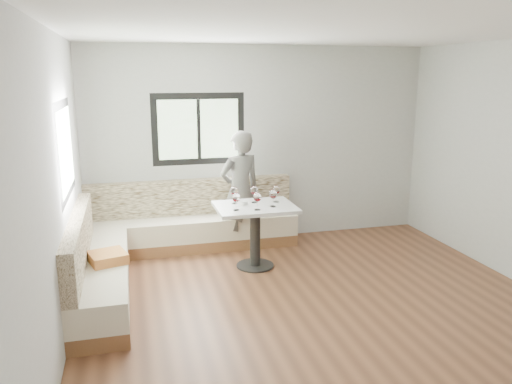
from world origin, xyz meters
TOP-DOWN VIEW (x-y plane):
  - room at (-0.08, 0.08)m, footprint 5.01×5.01m
  - banquette at (-1.59, 1.63)m, footprint 2.90×2.80m
  - table at (-0.38, 1.36)m, footprint 0.98×0.77m
  - person at (-0.41, 2.08)m, footprint 0.70×0.56m
  - olive_ramekin at (-0.51, 1.45)m, footprint 0.11×0.11m
  - wine_glass_a at (-0.65, 1.20)m, footprint 0.10×0.10m
  - wine_glass_b at (-0.40, 1.15)m, footprint 0.10×0.10m
  - wine_glass_c at (-0.18, 1.25)m, footprint 0.10×0.10m
  - wine_glass_d at (-0.35, 1.50)m, footprint 0.10×0.10m
  - wine_glass_e at (-0.08, 1.46)m, footprint 0.10×0.10m
  - wine_glass_f at (-0.61, 1.52)m, footprint 0.10×0.10m

SIDE VIEW (x-z plane):
  - banquette at x=-1.59m, z-range -0.14..0.81m
  - table at x=-0.38m, z-range 0.20..1.01m
  - olive_ramekin at x=-0.51m, z-range 0.81..0.85m
  - person at x=-0.41m, z-range 0.00..1.66m
  - wine_glass_a at x=-0.65m, z-range 0.85..1.07m
  - wine_glass_b at x=-0.40m, z-range 0.85..1.07m
  - wine_glass_c at x=-0.18m, z-range 0.85..1.07m
  - wine_glass_d at x=-0.35m, z-range 0.85..1.07m
  - wine_glass_e at x=-0.08m, z-range 0.85..1.07m
  - wine_glass_f at x=-0.61m, z-range 0.85..1.07m
  - room at x=-0.08m, z-range 0.01..2.82m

